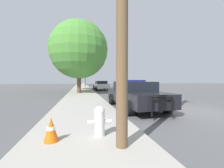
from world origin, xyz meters
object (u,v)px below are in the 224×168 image
Objects in this scene: fire_hydrant at (100,120)px; traffic_cone at (51,129)px; tree_sidewalk_far at (80,67)px; tree_sidewalk_mid at (79,57)px; police_car at (135,94)px; tree_sidewalk_near at (79,50)px; car_background_midblock at (101,85)px; traffic_light at (92,67)px.

traffic_cone is (-1.11, -0.12, -0.12)m from fire_hydrant.
tree_sidewalk_mid reaches higher than tree_sidewalk_far.
police_car is 0.69× the size of tree_sidewalk_far.
car_background_midblock is at bearing 61.26° from tree_sidewalk_near.
police_car reaches higher than car_background_midblock.
police_car is 6.71× the size of fire_hydrant.
traffic_light is 26.29m from traffic_cone.
tree_sidewalk_near is at bearing -73.51° from police_car.
police_car is at bearing -70.85° from tree_sidewalk_near.
fire_hydrant is 0.10× the size of tree_sidewalk_mid.
tree_sidewalk_far is at bearing 96.87° from car_background_midblock.
tree_sidewalk_mid reaches higher than fire_hydrant.
fire_hydrant is 26.07m from traffic_light.
traffic_light is 12.71m from tree_sidewalk_far.
fire_hydrant is 13.43m from tree_sidewalk_near.
police_car is 34.69m from tree_sidewalk_far.
traffic_light is (-0.79, 21.82, 3.30)m from police_car.
traffic_cone is at bearing 46.57° from police_car.
tree_sidewalk_mid is at bearing 172.99° from car_background_midblock.
tree_sidewalk_mid is (-0.06, 5.96, 0.15)m from tree_sidewalk_near.
fire_hydrant is at bearing -99.41° from car_background_midblock.
tree_sidewalk_mid is (-2.33, -7.08, 0.84)m from traffic_light.
tree_sidewalk_near is at bearing -99.84° from traffic_light.
car_background_midblock is at bearing -92.90° from police_car.
tree_sidewalk_mid reaches higher than police_car.
car_background_midblock is at bearing -81.32° from tree_sidewalk_far.
tree_sidewalk_far is at bearing 89.19° from traffic_cone.
tree_sidewalk_far is 38.65m from traffic_cone.
tree_sidewalk_near is (-3.11, -5.67, 4.00)m from car_background_midblock.
traffic_light is 10.22× the size of traffic_cone.
fire_hydrant is 0.17× the size of car_background_midblock.
tree_sidewalk_near is at bearing 92.93° from fire_hydrant.
car_background_midblock is 7.60m from tree_sidewalk_near.
traffic_light is at bearing 94.76° from car_background_midblock.
tree_sidewalk_mid reaches higher than traffic_cone.
traffic_cone is (-2.72, -25.89, -3.65)m from traffic_light.
fire_hydrant is 18.57m from car_background_midblock.
car_background_midblock is 7.98× the size of traffic_cone.
fire_hydrant is at bearing -87.80° from tree_sidewalk_mid.
traffic_light reaches higher than traffic_cone.
traffic_cone is (-3.57, -18.53, -0.34)m from car_background_midblock.
car_background_midblock reaches higher than traffic_cone.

